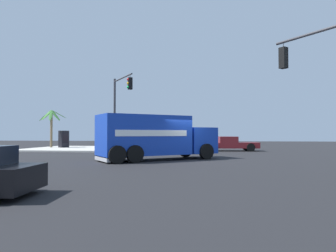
% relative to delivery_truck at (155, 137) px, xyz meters
% --- Properties ---
extents(ground_plane, '(100.00, 100.00, 0.00)m').
position_rel_delivery_truck_xyz_m(ground_plane, '(0.31, -2.00, -1.45)').
color(ground_plane, black).
extents(sidewalk_corner_far, '(10.60, 10.60, 0.14)m').
position_rel_delivery_truck_xyz_m(sidewalk_corner_far, '(12.24, 9.93, -1.38)').
color(sidewalk_corner_far, beige).
rests_on(sidewalk_corner_far, ground).
extents(delivery_truck, '(6.55, 7.56, 2.77)m').
position_rel_delivery_truck_xyz_m(delivery_truck, '(0.00, 0.00, 0.00)').
color(delivery_truck, '#1438AD').
rests_on(delivery_truck, ground).
extents(traffic_light_primary, '(3.20, 2.66, 5.91)m').
position_rel_delivery_truck_xyz_m(traffic_light_primary, '(-6.40, -8.19, 2.57)').
color(traffic_light_primary, '#38383D').
rests_on(traffic_light_primary, sidewalk_corner_near).
extents(traffic_light_secondary, '(3.45, 2.55, 6.46)m').
position_rel_delivery_truck_xyz_m(traffic_light_secondary, '(6.57, 4.25, 2.91)').
color(traffic_light_secondary, '#38383D').
rests_on(traffic_light_secondary, sidewalk_corner_far).
extents(pickup_maroon, '(2.64, 5.36, 1.38)m').
position_rel_delivery_truck_xyz_m(pickup_maroon, '(10.88, -5.42, -0.72)').
color(pickup_maroon, maroon).
rests_on(pickup_maroon, ground).
extents(vending_machine_red, '(1.17, 1.13, 1.85)m').
position_rel_delivery_truck_xyz_m(vending_machine_red, '(13.09, 12.48, -0.38)').
color(vending_machine_red, black).
rests_on(vending_machine_red, sidewalk_corner_far).
extents(palm_tree_far, '(3.04, 2.96, 4.18)m').
position_rel_delivery_truck_xyz_m(palm_tree_far, '(13.07, 13.94, 1.63)').
color(palm_tree_far, '#7A6647').
rests_on(palm_tree_far, sidewalk_corner_far).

